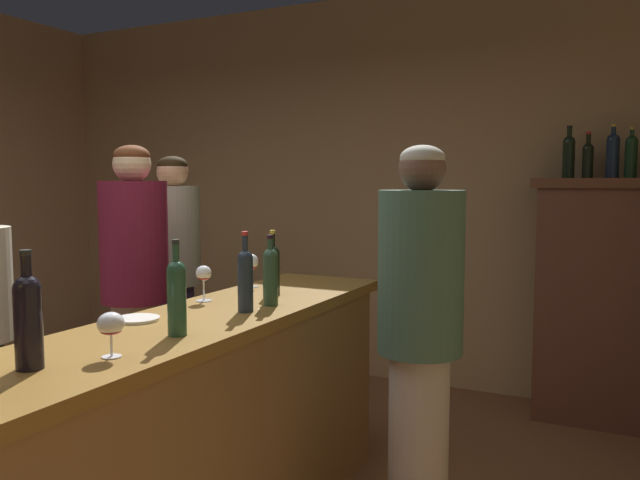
{
  "coord_description": "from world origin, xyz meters",
  "views": [
    {
      "loc": [
        2.14,
        -1.77,
        1.52
      ],
      "look_at": [
        0.94,
        0.67,
        1.28
      ],
      "focal_mm": 35.74,
      "sensor_mm": 36.0,
      "label": 1
    }
  ],
  "objects": [
    {
      "name": "patron_redhead",
      "position": [
        -0.5,
        1.47,
        0.94
      ],
      "size": [
        0.34,
        0.34,
        1.69
      ],
      "rotation": [
        0.0,
        0.0,
        -1.07
      ],
      "color": "navy",
      "rests_on": "ground"
    },
    {
      "name": "display_bottle_midleft",
      "position": [
        1.88,
        2.57,
        1.68
      ],
      "size": [
        0.07,
        0.07,
        0.29
      ],
      "color": "black",
      "rests_on": "display_cabinet"
    },
    {
      "name": "display_cabinet",
      "position": [
        2.01,
        2.57,
        0.81
      ],
      "size": [
        0.89,
        0.44,
        1.55
      ],
      "color": "brown",
      "rests_on": "ground"
    },
    {
      "name": "wine_bottle_syrah",
      "position": [
        0.63,
        -0.55,
        1.15
      ],
      "size": [
        0.08,
        0.08,
        0.34
      ],
      "color": "black",
      "rests_on": "bar_counter"
    },
    {
      "name": "wall_back",
      "position": [
        0.0,
        2.88,
        1.47
      ],
      "size": [
        5.45,
        0.12,
        2.94
      ],
      "primitive_type": "cube",
      "color": "tan",
      "rests_on": "ground"
    },
    {
      "name": "bar_counter",
      "position": [
        0.63,
        0.16,
        0.5
      ],
      "size": [
        0.58,
        2.57,
        1.0
      ],
      "color": "brown",
      "rests_on": "ground"
    },
    {
      "name": "wine_glass_mid",
      "position": [
        0.44,
        0.51,
        1.11
      ],
      "size": [
        0.07,
        0.07,
        0.16
      ],
      "color": "white",
      "rests_on": "bar_counter"
    },
    {
      "name": "wine_glass_rear",
      "position": [
        0.43,
        0.93,
        1.11
      ],
      "size": [
        0.06,
        0.06,
        0.17
      ],
      "color": "white",
      "rests_on": "bar_counter"
    },
    {
      "name": "wine_bottle_malbec",
      "position": [
        0.75,
        -0.05,
        1.14
      ],
      "size": [
        0.07,
        0.07,
        0.33
      ],
      "color": "#234A33",
      "rests_on": "bar_counter"
    },
    {
      "name": "bartender",
      "position": [
        1.4,
        0.63,
        0.92
      ],
      "size": [
        0.34,
        0.34,
        1.67
      ],
      "rotation": [
        0.0,
        0.0,
        2.98
      ],
      "color": "#B0A69C",
      "rests_on": "ground"
    },
    {
      "name": "patron_in_grey",
      "position": [
        -0.31,
        0.9,
        0.95
      ],
      "size": [
        0.37,
        0.37,
        1.73
      ],
      "rotation": [
        0.0,
        0.0,
        -0.3
      ],
      "color": "#B6A392",
      "rests_on": "ground"
    },
    {
      "name": "cheese_plate",
      "position": [
        0.45,
        0.07,
        1.0
      ],
      "size": [
        0.17,
        0.17,
        0.01
      ],
      "primitive_type": "cylinder",
      "color": "white",
      "rests_on": "bar_counter"
    },
    {
      "name": "display_bottle_center",
      "position": [
        2.02,
        2.57,
        1.7
      ],
      "size": [
        0.08,
        0.08,
        0.33
      ],
      "color": "#182539",
      "rests_on": "display_cabinet"
    },
    {
      "name": "display_bottle_midright",
      "position": [
        2.12,
        2.57,
        1.69
      ],
      "size": [
        0.07,
        0.07,
        0.31
      ],
      "color": "#18331C",
      "rests_on": "display_cabinet"
    },
    {
      "name": "display_bottle_left",
      "position": [
        1.76,
        2.57,
        1.7
      ],
      "size": [
        0.08,
        0.08,
        0.33
      ],
      "color": "black",
      "rests_on": "display_cabinet"
    },
    {
      "name": "wine_bottle_rose",
      "position": [
        0.74,
        0.4,
        1.14
      ],
      "size": [
        0.06,
        0.06,
        0.33
      ],
      "color": "#1F2936",
      "rests_on": "bar_counter"
    },
    {
      "name": "wine_bottle_riesling",
      "position": [
        0.64,
        0.78,
        1.13
      ],
      "size": [
        0.07,
        0.07,
        0.31
      ],
      "color": "black",
      "rests_on": "bar_counter"
    },
    {
      "name": "wine_bottle_chardonnay",
      "position": [
        0.76,
        0.56,
        1.13
      ],
      "size": [
        0.07,
        0.07,
        0.3
      ],
      "color": "#29452F",
      "rests_on": "bar_counter"
    },
    {
      "name": "wine_glass_front",
      "position": [
        0.75,
        -0.36,
        1.09
      ],
      "size": [
        0.08,
        0.08,
        0.14
      ],
      "color": "white",
      "rests_on": "bar_counter"
    }
  ]
}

